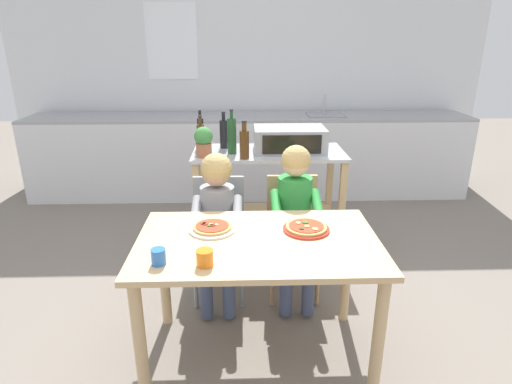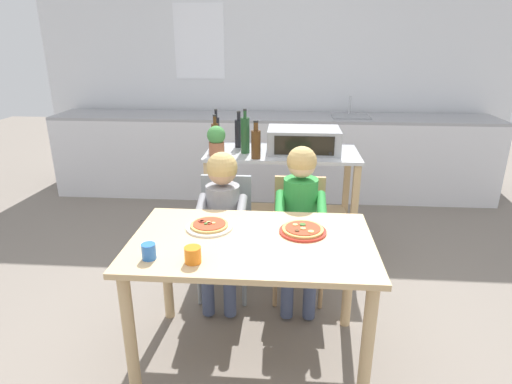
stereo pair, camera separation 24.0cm
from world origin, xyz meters
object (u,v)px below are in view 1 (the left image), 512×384
(pizza_plate_red_rimmed, at_px, (306,228))
(bottle_dark_olive_oil, at_px, (201,132))
(bottle_squat_spirits, at_px, (232,135))
(bottle_brown_beer, at_px, (201,137))
(dining_chair_right, at_px, (293,227))
(child_in_grey_shirt, at_px, (217,211))
(child_in_green_shirt, at_px, (296,207))
(pizza_plate_white, at_px, (212,228))
(drinking_cup_blue, at_px, (158,257))
(toaster_oven, at_px, (289,139))
(bottle_slim_sauce, at_px, (224,133))
(potted_herb_plant, at_px, (204,141))
(bottle_clear_vinegar, at_px, (244,143))
(dining_chair_left, at_px, (219,229))
(drinking_cup_orange, at_px, (205,258))
(kitchen_island_cart, at_px, (268,184))
(dining_table, at_px, (258,259))

(pizza_plate_red_rimmed, bearing_deg, bottle_dark_olive_oil, 116.41)
(bottle_squat_spirits, height_order, bottle_brown_beer, bottle_squat_spirits)
(dining_chair_right, distance_m, child_in_grey_shirt, 0.55)
(bottle_squat_spirits, bearing_deg, child_in_green_shirt, -58.48)
(pizza_plate_white, distance_m, drinking_cup_blue, 0.42)
(pizza_plate_white, bearing_deg, child_in_green_shirt, 41.44)
(bottle_squat_spirits, relative_size, dining_chair_right, 0.42)
(toaster_oven, height_order, child_in_grey_shirt, toaster_oven)
(bottle_slim_sauce, bearing_deg, potted_herb_plant, -117.55)
(pizza_plate_white, bearing_deg, bottle_clear_vinegar, 79.48)
(bottle_clear_vinegar, distance_m, child_in_green_shirt, 0.68)
(dining_chair_left, relative_size, dining_chair_right, 1.00)
(child_in_grey_shirt, bearing_deg, bottle_squat_spirits, 82.97)
(pizza_plate_white, relative_size, drinking_cup_orange, 3.23)
(bottle_brown_beer, xyz_separation_m, drinking_cup_orange, (0.15, -1.56, -0.20))
(kitchen_island_cart, bearing_deg, dining_table, -95.70)
(bottle_slim_sauce, relative_size, dining_chair_right, 0.36)
(dining_table, bearing_deg, child_in_green_shirt, 65.18)
(kitchen_island_cart, height_order, bottle_brown_beer, bottle_brown_beer)
(bottle_clear_vinegar, bearing_deg, bottle_slim_sauce, 115.96)
(bottle_brown_beer, distance_m, bottle_slim_sauce, 0.21)
(child_in_grey_shirt, relative_size, child_in_green_shirt, 0.96)
(bottle_dark_olive_oil, distance_m, child_in_grey_shirt, 0.98)
(bottle_brown_beer, bearing_deg, kitchen_island_cart, 1.17)
(toaster_oven, distance_m, potted_herb_plant, 0.67)
(bottle_slim_sauce, xyz_separation_m, potted_herb_plant, (-0.14, -0.27, 0.00))
(potted_herb_plant, bearing_deg, bottle_dark_olive_oil, 99.22)
(potted_herb_plant, bearing_deg, bottle_squat_spirits, 23.14)
(dining_table, bearing_deg, dining_chair_left, 109.53)
(potted_herb_plant, relative_size, dining_chair_left, 0.28)
(potted_herb_plant, xyz_separation_m, child_in_green_shirt, (0.63, -0.59, -0.30))
(kitchen_island_cart, xyz_separation_m, bottle_squat_spirits, (-0.29, -0.07, 0.42))
(dining_table, xyz_separation_m, pizza_plate_red_rimmed, (0.26, 0.11, 0.12))
(bottle_squat_spirits, xyz_separation_m, pizza_plate_white, (-0.09, -1.12, -0.25))
(toaster_oven, height_order, pizza_plate_white, toaster_oven)
(bottle_slim_sauce, bearing_deg, pizza_plate_red_rimmed, -69.85)
(bottle_brown_beer, xyz_separation_m, dining_chair_right, (0.66, -0.62, -0.49))
(bottle_squat_spirits, distance_m, dining_chair_left, 0.77)
(dining_chair_left, bearing_deg, bottle_slim_sauce, 88.68)
(toaster_oven, distance_m, dining_table, 1.38)
(dining_chair_left, bearing_deg, bottle_squat_spirits, 81.51)
(pizza_plate_red_rimmed, height_order, drinking_cup_orange, drinking_cup_orange)
(kitchen_island_cart, height_order, pizza_plate_white, kitchen_island_cart)
(kitchen_island_cart, xyz_separation_m, dining_chair_left, (-0.37, -0.64, -0.10))
(child_in_grey_shirt, bearing_deg, bottle_dark_olive_oil, 100.76)
(kitchen_island_cart, xyz_separation_m, bottle_clear_vinegar, (-0.19, -0.22, 0.39))
(bottle_slim_sauce, distance_m, drinking_cup_orange, 1.69)
(drinking_cup_orange, bearing_deg, bottle_brown_beer, 95.45)
(kitchen_island_cart, relative_size, pizza_plate_red_rimmed, 4.77)
(pizza_plate_red_rimmed, distance_m, drinking_cup_orange, 0.62)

